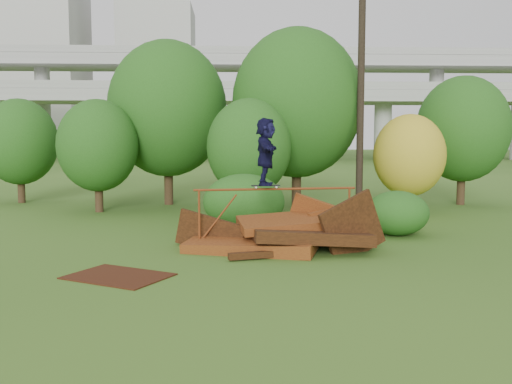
{
  "coord_description": "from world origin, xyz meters",
  "views": [
    {
      "loc": [
        -1.43,
        -13.07,
        3.07
      ],
      "look_at": [
        -0.8,
        2.0,
        1.6
      ],
      "focal_mm": 40.0,
      "sensor_mm": 36.0,
      "label": 1
    }
  ],
  "objects_px": {
    "flat_plate": "(118,276)",
    "utility_pole": "(361,89)",
    "skater": "(266,152)",
    "scrap_pile": "(281,236)"
  },
  "relations": [
    {
      "from": "skater",
      "to": "scrap_pile",
      "type": "bearing_deg",
      "value": -129.74
    },
    {
      "from": "scrap_pile",
      "to": "skater",
      "type": "xyz_separation_m",
      "value": [
        -0.39,
        0.4,
        2.29
      ]
    },
    {
      "from": "skater",
      "to": "flat_plate",
      "type": "height_order",
      "value": "skater"
    },
    {
      "from": "flat_plate",
      "to": "utility_pole",
      "type": "bearing_deg",
      "value": 53.41
    },
    {
      "from": "skater",
      "to": "flat_plate",
      "type": "distance_m",
      "value": 5.44
    },
    {
      "from": "scrap_pile",
      "to": "skater",
      "type": "distance_m",
      "value": 2.35
    },
    {
      "from": "skater",
      "to": "flat_plate",
      "type": "bearing_deg",
      "value": 140.16
    },
    {
      "from": "flat_plate",
      "to": "utility_pole",
      "type": "height_order",
      "value": "utility_pole"
    },
    {
      "from": "skater",
      "to": "flat_plate",
      "type": "relative_size",
      "value": 0.88
    },
    {
      "from": "utility_pole",
      "to": "skater",
      "type": "bearing_deg",
      "value": -120.9
    }
  ]
}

